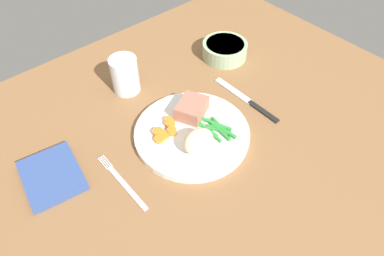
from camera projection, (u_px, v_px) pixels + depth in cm
name	position (u px, v px, depth cm)	size (l,w,h in cm)	color
dining_table	(185.00, 135.00, 80.33)	(120.00, 90.00, 2.00)	brown
dinner_plate	(192.00, 133.00, 78.33)	(25.76, 25.76, 1.60)	white
meat_portion	(192.00, 108.00, 80.03)	(7.26, 5.83, 3.56)	#A86B56
mashed_potatoes	(198.00, 141.00, 72.53)	(6.92, 5.46, 4.96)	beige
carrot_slices	(165.00, 130.00, 77.15)	(6.98, 4.99, 1.28)	orange
green_beans	(216.00, 128.00, 77.86)	(5.74, 9.92, 0.84)	#2D8C38
fork	(122.00, 182.00, 70.35)	(1.44, 16.60, 0.40)	silver
knife	(247.00, 100.00, 86.48)	(1.70, 20.50, 0.64)	black
water_glass	(125.00, 77.00, 86.68)	(6.81, 6.81, 9.31)	silver
salad_bowl	(225.00, 49.00, 97.23)	(12.40, 12.40, 4.31)	#99B28C
napkin	(52.00, 176.00, 70.52)	(10.86, 12.93, 1.86)	#334C8C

